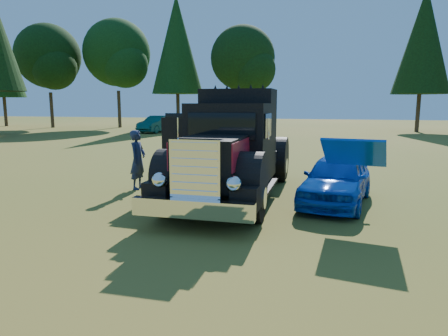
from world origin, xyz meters
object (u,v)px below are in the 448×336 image
at_px(diamond_t_truck, 231,152).
at_px(spectator_far, 179,167).
at_px(spectator_near, 138,160).
at_px(distant_teal_car, 157,124).
at_px(hotrod_coupe, 337,179).

xyz_separation_m(diamond_t_truck, spectator_far, (-1.59, 0.14, -0.50)).
bearing_deg(spectator_near, distant_teal_car, 23.86).
height_order(spectator_near, distant_teal_car, spectator_near).
bearing_deg(diamond_t_truck, hotrod_coupe, 1.80).
distance_m(hotrod_coupe, distant_teal_car, 27.58).
xyz_separation_m(hotrod_coupe, spectator_far, (-4.40, 0.05, 0.13)).
bearing_deg(distant_teal_car, spectator_near, -58.99).
bearing_deg(distant_teal_car, diamond_t_truck, -53.24).
distance_m(diamond_t_truck, hotrod_coupe, 2.87).
bearing_deg(hotrod_coupe, spectator_far, 179.32).
relative_size(spectator_far, distant_teal_car, 0.34).
xyz_separation_m(diamond_t_truck, distant_teal_car, (-12.40, 23.10, -0.53)).
height_order(spectator_near, spectator_far, spectator_near).
bearing_deg(hotrod_coupe, distant_teal_car, 123.46).
relative_size(diamond_t_truck, distant_teal_car, 1.58).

